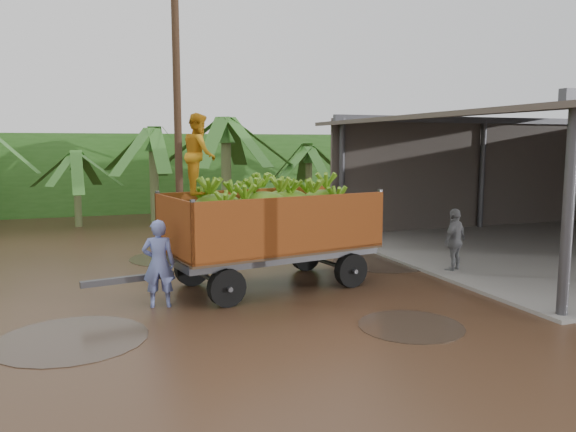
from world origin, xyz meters
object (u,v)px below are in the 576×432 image
at_px(man_blue, 159,264).
at_px(man_grey, 455,241).
at_px(utility_pole, 177,109).
at_px(banana_trailer, 269,225).

bearing_deg(man_blue, man_grey, -165.17).
bearing_deg(man_blue, utility_pole, -91.17).
bearing_deg(utility_pole, man_blue, -102.27).
xyz_separation_m(man_blue, man_grey, (7.18, 0.47, -0.06)).
bearing_deg(banana_trailer, man_grey, -14.11).
bearing_deg(banana_trailer, utility_pole, 88.12).
distance_m(man_blue, man_grey, 7.20).
relative_size(banana_trailer, utility_pole, 0.77).
xyz_separation_m(banana_trailer, man_blue, (-2.49, -0.77, -0.53)).
xyz_separation_m(man_blue, utility_pole, (1.54, 7.09, 3.38)).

